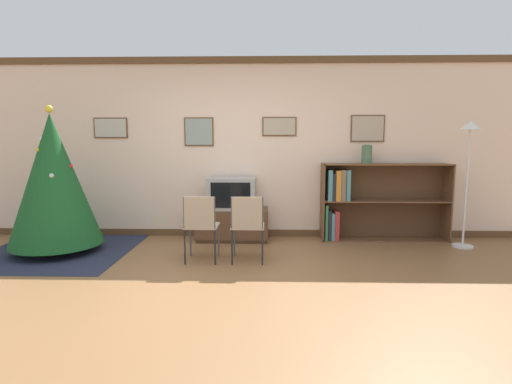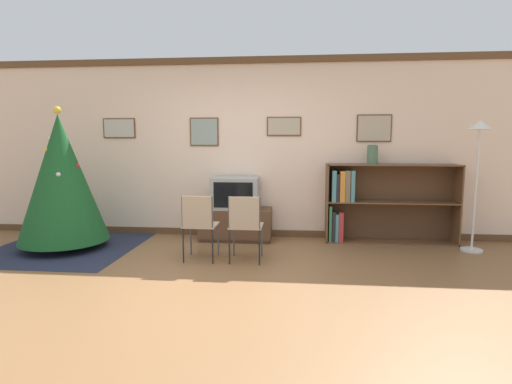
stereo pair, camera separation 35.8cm
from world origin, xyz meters
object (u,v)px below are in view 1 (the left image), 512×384
Objects in this scene: tv_console at (232,224)px; standing_lamp at (469,151)px; television at (232,193)px; bookshelf at (364,201)px; vase at (367,154)px; folding_chair_left at (201,224)px; folding_chair_right at (247,224)px; christmas_tree at (54,180)px.

tv_console is 3.44m from standing_lamp.
television is 0.37× the size of bookshelf.
standing_lamp is (3.24, -0.31, 0.63)m from television.
bookshelf is at bearing 124.53° from vase.
television is 1.16m from folding_chair_left.
standing_lamp is at bearing -5.46° from tv_console.
bookshelf is (1.95, 0.09, 0.35)m from tv_console.
television is at bearing -90.00° from tv_console.
standing_lamp is (1.28, -0.37, 0.05)m from vase.
folding_chair_right is at bearing -164.94° from standing_lamp.
bookshelf reaches higher than folding_chair_left.
television is 0.83× the size of folding_chair_left.
television is (2.27, 0.69, -0.26)m from christmas_tree.
standing_lamp is (5.51, 0.39, 0.37)m from christmas_tree.
vase is (4.23, 0.76, 0.32)m from christmas_tree.
bookshelf is 0.69m from vase.
television is at bearing 104.31° from folding_chair_right.
bookshelf is (2.23, 1.19, 0.11)m from folding_chair_left.
vase is (2.25, 1.17, 0.81)m from folding_chair_left.
television is 2.49× the size of vase.
christmas_tree reaches higher than folding_chair_right.
tv_console is at bearing 174.54° from standing_lamp.
christmas_tree is 2.33× the size of folding_chair_left.
folding_chair_right is at bearing 0.00° from folding_chair_left.
standing_lamp is at bearing 4.02° from christmas_tree.
christmas_tree is at bearing -162.97° from television.
folding_chair_right is (0.56, 0.00, 0.00)m from folding_chair_left.
folding_chair_left reaches higher than tv_console.
bookshelf is at bearing 35.64° from folding_chair_right.
vase is at bearing 1.89° from television.
tv_console is 2.22m from vase.
television is 1.16m from folding_chair_right.
vase reaches higher than folding_chair_left.
bookshelf is at bearing 162.90° from standing_lamp.
folding_chair_left is at bearing -152.52° from vase.
folding_chair_left is at bearing -104.31° from television.
standing_lamp is at bearing 15.06° from folding_chair_right.
christmas_tree reaches higher than standing_lamp.
standing_lamp reaches higher than television.
christmas_tree is 1.10× the size of standing_lamp.
bookshelf reaches higher than television.
folding_chair_right is 2.98× the size of vase.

